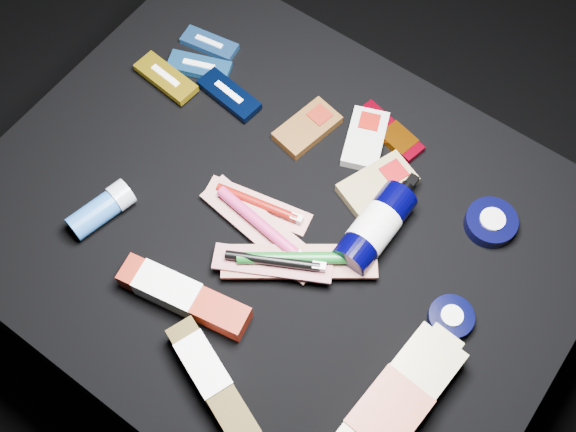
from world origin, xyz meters
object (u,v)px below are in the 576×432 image
Objects in this scene: deodorant_stick at (102,209)px; lotion_bottle at (375,228)px; bodywash_bottle at (396,404)px; toothpaste_carton_red at (179,294)px.

lotion_bottle is at bearing 43.99° from deodorant_stick.
bodywash_bottle reaches higher than toothpaste_carton_red.
lotion_bottle is 0.44m from deodorant_stick.
deodorant_stick is (-0.56, -0.01, -0.00)m from bodywash_bottle.
lotion_bottle is 0.81× the size of bodywash_bottle.
deodorant_stick is at bearing -174.09° from bodywash_bottle.
deodorant_stick reaches higher than toothpaste_carton_red.
bodywash_bottle is (0.18, -0.21, -0.01)m from lotion_bottle.
toothpaste_carton_red is at bearing -167.08° from bodywash_bottle.
bodywash_bottle reaches higher than deodorant_stick.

